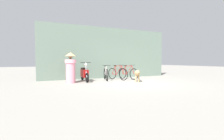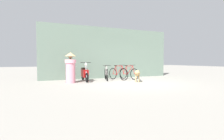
{
  "view_description": "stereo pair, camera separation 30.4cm",
  "coord_description": "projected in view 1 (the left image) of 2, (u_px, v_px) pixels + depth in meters",
  "views": [
    {
      "loc": [
        -4.98,
        -7.66,
        1.16
      ],
      "look_at": [
        -0.77,
        0.98,
        0.65
      ],
      "focal_mm": 28.0,
      "sensor_mm": 36.0,
      "label": 1
    },
    {
      "loc": [
        -4.71,
        -7.79,
        1.16
      ],
      "look_at": [
        -0.77,
        0.98,
        0.65
      ],
      "focal_mm": 28.0,
      "sensor_mm": 36.0,
      "label": 2
    }
  ],
  "objects": [
    {
      "name": "bicycle_2",
      "position": [
        128.0,
        73.0,
        10.96
      ],
      "size": [
        0.54,
        1.67,
        0.91
      ],
      "rotation": [
        0.0,
        0.0,
        -1.33
      ],
      "color": "black",
      "rests_on": "ground"
    },
    {
      "name": "stray_dog",
      "position": [
        137.0,
        74.0,
        9.58
      ],
      "size": [
        0.78,
        1.1,
        0.66
      ],
      "rotation": [
        0.0,
        0.0,
        4.14
      ],
      "color": "tan",
      "rests_on": "ground"
    },
    {
      "name": "motorcycle",
      "position": [
        84.0,
        74.0,
        9.84
      ],
      "size": [
        0.58,
        1.84,
        1.08
      ],
      "rotation": [
        0.0,
        0.0,
        -1.66
      ],
      "color": "black",
      "rests_on": "ground"
    },
    {
      "name": "ground_plane",
      "position": [
        133.0,
        83.0,
        9.12
      ],
      "size": [
        60.0,
        60.0,
        0.0
      ],
      "primitive_type": "plane",
      "color": "#9E998E"
    },
    {
      "name": "shop_wall_back",
      "position": [
        109.0,
        53.0,
        11.79
      ],
      "size": [
        9.08,
        0.2,
        3.37
      ],
      "color": "slate",
      "rests_on": "ground"
    },
    {
      "name": "bicycle_1",
      "position": [
        118.0,
        74.0,
        10.66
      ],
      "size": [
        0.58,
        1.63,
        0.91
      ],
      "rotation": [
        0.0,
        0.0,
        -1.28
      ],
      "color": "black",
      "rests_on": "ground"
    },
    {
      "name": "person_in_robes",
      "position": [
        71.0,
        67.0,
        9.06
      ],
      "size": [
        0.71,
        0.71,
        1.6
      ],
      "rotation": [
        0.0,
        0.0,
        3.41
      ],
      "color": "pink",
      "rests_on": "ground"
    },
    {
      "name": "bicycle_0",
      "position": [
        106.0,
        74.0,
        10.41
      ],
      "size": [
        0.59,
        1.66,
        0.9
      ],
      "rotation": [
        0.0,
        0.0,
        -1.86
      ],
      "color": "black",
      "rests_on": "ground"
    }
  ]
}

